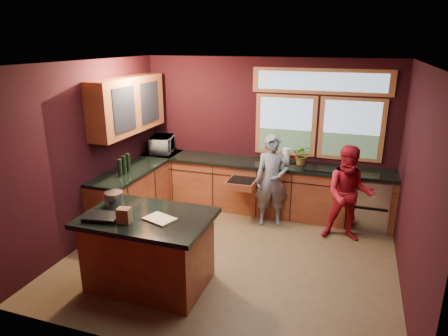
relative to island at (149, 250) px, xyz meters
The scene contains 14 objects.
floor 1.33m from the island, 51.86° to the left, with size 4.50×4.50×0.00m, color brown.
room_shell 1.86m from the island, 82.53° to the left, with size 4.52×4.02×2.71m.
back_counter 2.84m from the island, 70.13° to the left, with size 4.50×0.64×0.93m.
left_counter 2.18m from the island, 122.89° to the left, with size 0.64×2.30×0.93m.
island is the anchor object (origin of this frame).
person_grey 2.49m from the island, 64.43° to the left, with size 0.56×0.37×1.53m, color slate.
person_red 3.08m from the island, 41.75° to the left, with size 0.73×0.57×1.50m, color maroon.
microwave 2.98m from the island, 113.29° to the left, with size 0.57×0.38×0.31m, color #999999.
potted_plant 3.16m from the island, 61.71° to the left, with size 0.31×0.27×0.35m, color #999999.
paper_towel 2.99m from the island, 65.83° to the left, with size 0.12×0.12×0.28m, color white.
cutting_board 0.52m from the island, 14.04° to the right, with size 0.35×0.25×0.02m, color tan.
stock_pot 0.80m from the island, 164.74° to the left, with size 0.24×0.24×0.18m, color #AAAAAF.
paper_bag 0.63m from the island, 120.96° to the right, with size 0.15×0.12×0.18m, color brown.
black_tray 0.71m from the island, 150.95° to the right, with size 0.40×0.28×0.05m, color black.
Camera 1 is at (1.53, -4.86, 2.97)m, focal length 32.00 mm.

